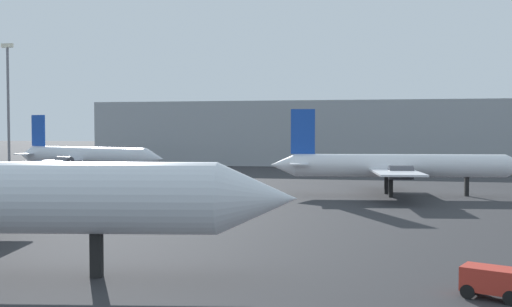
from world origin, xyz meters
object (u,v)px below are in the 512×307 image
object	(u,v)px
airplane_far_left	(85,157)
baggage_cart	(493,281)
airplane_distant	(396,166)
light_mast_left	(8,97)

from	to	relation	value
airplane_far_left	baggage_cart	distance (m)	67.88
airplane_distant	airplane_far_left	size ratio (longest dim) A/B	1.04
airplane_far_left	baggage_cart	bearing A→B (deg)	-31.47
airplane_distant	airplane_far_left	xyz separation A→B (m)	(-41.41, 12.08, -0.01)
airplane_far_left	baggage_cart	size ratio (longest dim) A/B	9.55
airplane_far_left	baggage_cart	xyz separation A→B (m)	(44.57, -51.14, -2.38)
airplane_distant	light_mast_left	world-z (taller)	light_mast_left
airplane_distant	baggage_cart	world-z (taller)	airplane_distant
airplane_distant	light_mast_left	size ratio (longest dim) A/B	1.15
baggage_cart	light_mast_left	size ratio (longest dim) A/B	0.12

